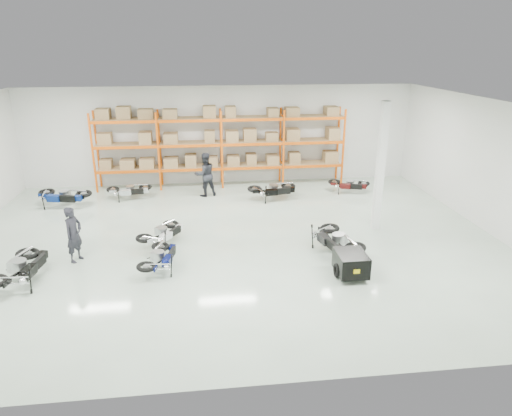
{
  "coord_description": "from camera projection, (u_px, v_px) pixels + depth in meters",
  "views": [
    {
      "loc": [
        -0.84,
        -14.11,
        6.26
      ],
      "look_at": [
        0.84,
        0.09,
        1.1
      ],
      "focal_mm": 32.0,
      "sensor_mm": 36.0,
      "label": 1
    }
  ],
  "objects": [
    {
      "name": "structural_column",
      "position": [
        380.0,
        168.0,
        15.67
      ],
      "size": [
        0.25,
        0.25,
        4.5
      ],
      "primitive_type": "cube",
      "color": "white",
      "rests_on": "ground"
    },
    {
      "name": "moto_touring_right",
      "position": [
        335.0,
        236.0,
        14.3
      ],
      "size": [
        1.36,
        2.09,
        1.25
      ],
      "primitive_type": null,
      "rotation": [
        0.0,
        -0.09,
        0.23
      ],
      "color": "black",
      "rests_on": "ground"
    },
    {
      "name": "moto_silver_left",
      "position": [
        163.0,
        230.0,
        14.99
      ],
      "size": [
        1.59,
        1.8,
        1.06
      ],
      "primitive_type": null,
      "rotation": [
        0.0,
        -0.09,
        2.54
      ],
      "color": "silver",
      "rests_on": "ground"
    },
    {
      "name": "moto_back_a",
      "position": [
        62.0,
        193.0,
        18.44
      ],
      "size": [
        2.1,
        1.39,
        1.25
      ],
      "primitive_type": null,
      "rotation": [
        0.0,
        -0.09,
        1.33
      ],
      "color": "navy",
      "rests_on": "ground"
    },
    {
      "name": "trailer",
      "position": [
        351.0,
        263.0,
        12.87
      ],
      "size": [
        0.91,
        1.73,
        0.72
      ],
      "rotation": [
        0.0,
        0.0,
        -0.01
      ],
      "color": "black",
      "rests_on": "ground"
    },
    {
      "name": "pallet_rack",
      "position": [
        221.0,
        138.0,
        20.65
      ],
      "size": [
        11.28,
        0.98,
        3.62
      ],
      "color": "#DC530B",
      "rests_on": "ground"
    },
    {
      "name": "room",
      "position": [
        230.0,
        176.0,
        14.63
      ],
      "size": [
        18.0,
        18.0,
        18.0
      ],
      "color": "#B8CDBA",
      "rests_on": "ground"
    },
    {
      "name": "moto_black_far_left",
      "position": [
        20.0,
        263.0,
        12.46
      ],
      "size": [
        1.29,
        2.1,
        1.27
      ],
      "primitive_type": null,
      "rotation": [
        0.0,
        -0.09,
        2.97
      ],
      "color": "black",
      "rests_on": "ground"
    },
    {
      "name": "moto_back_b",
      "position": [
        129.0,
        188.0,
        19.39
      ],
      "size": [
        1.72,
        1.03,
        1.05
      ],
      "primitive_type": null,
      "rotation": [
        0.0,
        -0.09,
        1.72
      ],
      "color": "#ADB1B7",
      "rests_on": "ground"
    },
    {
      "name": "moto_blue_centre",
      "position": [
        160.0,
        254.0,
        13.27
      ],
      "size": [
        1.14,
        1.76,
        1.05
      ],
      "primitive_type": null,
      "rotation": [
        0.0,
        -0.09,
        2.93
      ],
      "color": "#070E4B",
      "rests_on": "ground"
    },
    {
      "name": "person_back",
      "position": [
        205.0,
        174.0,
        19.63
      ],
      "size": [
        1.12,
        1.0,
        1.91
      ],
      "primitive_type": "imported",
      "rotation": [
        0.0,
        0.0,
        3.49
      ],
      "color": "#21232A",
      "rests_on": "ground"
    },
    {
      "name": "person_left",
      "position": [
        74.0,
        234.0,
        13.69
      ],
      "size": [
        0.65,
        0.75,
        1.73
      ],
      "primitive_type": "imported",
      "rotation": [
        0.0,
        0.0,
        1.11
      ],
      "color": "black",
      "rests_on": "ground"
    },
    {
      "name": "moto_back_d",
      "position": [
        349.0,
        182.0,
        20.22
      ],
      "size": [
        1.72,
        1.19,
        1.01
      ],
      "primitive_type": null,
      "rotation": [
        0.0,
        -0.09,
        1.28
      ],
      "color": "#430D0E",
      "rests_on": "ground"
    },
    {
      "name": "moto_back_c",
      "position": [
        273.0,
        187.0,
        19.29
      ],
      "size": [
        1.96,
        1.22,
        1.18
      ],
      "primitive_type": null,
      "rotation": [
        0.0,
        -0.09,
        1.75
      ],
      "color": "black",
      "rests_on": "ground"
    }
  ]
}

